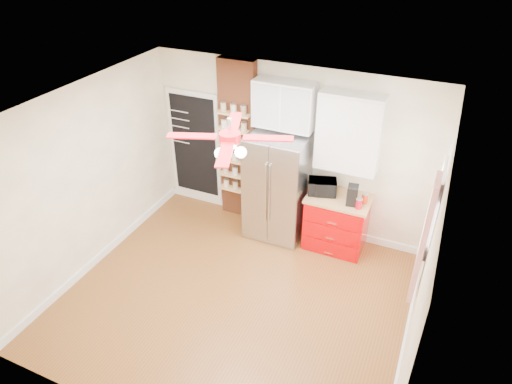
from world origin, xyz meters
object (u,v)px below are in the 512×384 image
at_px(ceiling_fan, 230,138).
at_px(red_cabinet, 336,222).
at_px(toaster_oven, 322,187).
at_px(pantry_jar_oats, 228,140).
at_px(coffee_maker, 352,195).
at_px(canister_left, 359,204).
at_px(fridge, 277,187).

bearing_deg(ceiling_fan, red_cabinet, 61.29).
height_order(ceiling_fan, toaster_oven, ceiling_fan).
bearing_deg(toaster_oven, pantry_jar_oats, 159.70).
bearing_deg(coffee_maker, red_cabinet, 147.66).
relative_size(canister_left, pantry_jar_oats, 1.29).
bearing_deg(ceiling_fan, toaster_oven, 68.96).
height_order(fridge, red_cabinet, fridge).
xyz_separation_m(fridge, pantry_jar_oats, (-0.91, 0.14, 0.56)).
height_order(red_cabinet, coffee_maker, coffee_maker).
bearing_deg(canister_left, pantry_jar_oats, 173.25).
height_order(fridge, coffee_maker, fridge).
distance_m(ceiling_fan, toaster_oven, 2.29).
relative_size(fridge, toaster_oven, 4.22).
bearing_deg(coffee_maker, pantry_jar_oats, 167.13).
relative_size(fridge, pantry_jar_oats, 14.94).
bearing_deg(red_cabinet, fridge, -177.05).
bearing_deg(ceiling_fan, pantry_jar_oats, 118.42).
height_order(red_cabinet, pantry_jar_oats, pantry_jar_oats).
bearing_deg(fridge, red_cabinet, 2.95).
height_order(red_cabinet, ceiling_fan, ceiling_fan).
height_order(fridge, pantry_jar_oats, fridge).
bearing_deg(toaster_oven, fridge, 167.30).
distance_m(red_cabinet, pantry_jar_oats, 2.12).
height_order(red_cabinet, canister_left, canister_left).
bearing_deg(canister_left, coffee_maker, 147.99).
bearing_deg(red_cabinet, coffee_maker, -24.55).
bearing_deg(canister_left, ceiling_fan, -129.53).
distance_m(coffee_maker, canister_left, 0.16).
bearing_deg(toaster_oven, canister_left, -33.53).
height_order(ceiling_fan, pantry_jar_oats, ceiling_fan).
xyz_separation_m(ceiling_fan, canister_left, (1.25, 1.51, -1.45)).
height_order(fridge, ceiling_fan, ceiling_fan).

